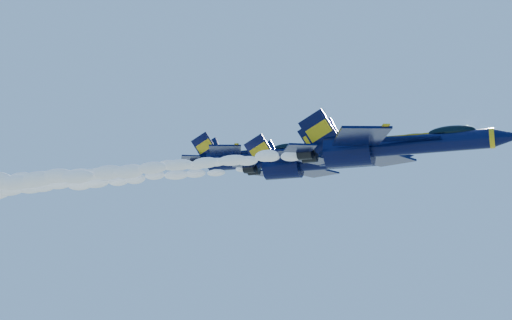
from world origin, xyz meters
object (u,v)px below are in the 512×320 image
(jet_second, at_px, (369,148))
(jet_fourth, at_px, (251,156))
(jet_third, at_px, (316,162))
(jet_lead, at_px, (393,146))

(jet_second, relative_size, jet_fourth, 0.91)
(jet_third, bearing_deg, jet_second, -42.00)
(jet_second, bearing_deg, jet_lead, -67.82)
(jet_third, height_order, jet_fourth, jet_fourth)
(jet_second, bearing_deg, jet_third, 138.00)
(jet_second, xyz_separation_m, jet_third, (-7.34, 6.61, 0.47))
(jet_second, bearing_deg, jet_fourth, 142.20)
(jet_lead, relative_size, jet_second, 1.12)
(jet_lead, xyz_separation_m, jet_third, (-11.27, 16.25, 2.66))
(jet_second, relative_size, jet_third, 0.88)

